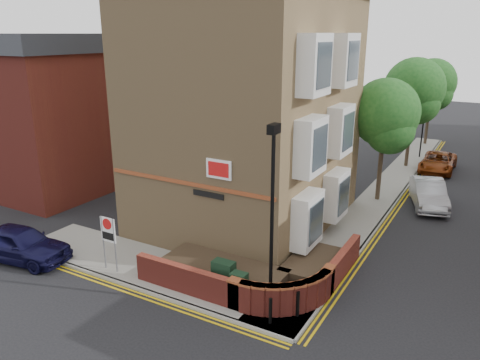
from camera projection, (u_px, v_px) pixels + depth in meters
name	position (u px, v px, depth m)	size (l,w,h in m)	color
ground	(211.00, 315.00, 15.65)	(120.00, 120.00, 0.00)	black
pavement_corner	(158.00, 269.00, 18.53)	(13.00, 3.00, 0.12)	gray
pavement_main	(385.00, 190.00, 27.94)	(2.00, 32.00, 0.12)	gray
kerb_side	(132.00, 286.00, 17.29)	(13.00, 0.15, 0.12)	gray
kerb_main_near	(403.00, 193.00, 27.47)	(0.15, 32.00, 0.12)	gray
yellow_lines_side	(127.00, 291.00, 17.10)	(13.00, 0.28, 0.01)	gold
yellow_lines_main	(407.00, 194.00, 27.37)	(0.28, 32.00, 0.01)	gold
corner_building	(251.00, 96.00, 21.76)	(8.95, 10.40, 13.60)	#987951
garden_wall	(247.00, 282.00, 17.72)	(6.80, 6.00, 1.20)	maroon
lamppost	(272.00, 219.00, 14.89)	(0.25, 0.50, 6.30)	black
utility_cabinet_large	(224.00, 277.00, 16.66)	(0.80, 0.45, 1.20)	black
utility_cabinet_small	(239.00, 287.00, 16.04)	(0.55, 0.40, 1.10)	black
bollard_near	(270.00, 311.00, 14.87)	(0.11, 0.11, 0.90)	black
bollard_far	(298.00, 304.00, 15.25)	(0.11, 0.11, 0.90)	black
zone_sign	(108.00, 234.00, 17.94)	(0.72, 0.07, 2.20)	slate
side_building	(73.00, 111.00, 28.02)	(6.40, 10.40, 9.00)	maroon
tree_near	(385.00, 118.00, 24.93)	(3.64, 3.65, 6.70)	#382B1E
tree_mid	(414.00, 93.00, 31.41)	(4.03, 4.03, 7.42)	#382B1E
tree_far	(432.00, 86.00, 38.12)	(3.81, 3.81, 7.00)	#382B1E
traffic_light_assembly	(423.00, 122.00, 34.39)	(0.20, 0.16, 4.20)	black
navy_hatchback	(20.00, 244.00, 19.22)	(1.75, 4.36, 1.49)	black
silver_car_near	(429.00, 193.00, 25.29)	(1.53, 4.40, 1.45)	#929499
red_car_main	(438.00, 162.00, 31.84)	(2.10, 4.55, 1.26)	maroon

